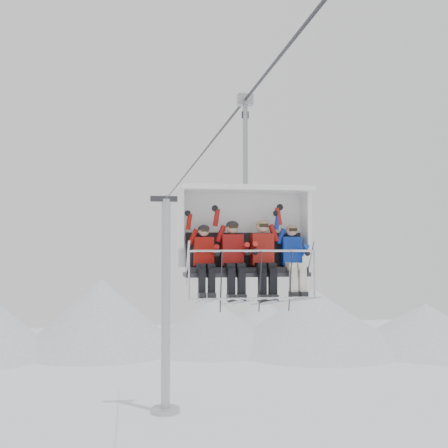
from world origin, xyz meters
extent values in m
cone|color=silver|center=(-5.00, 44.00, 3.50)|extent=(16.00, 16.00, 7.00)
cone|color=silver|center=(6.00, 43.00, 2.50)|extent=(14.00, 14.00, 5.00)
cone|color=silver|center=(16.00, 41.00, 3.00)|extent=(18.00, 18.00, 6.00)
cone|color=silver|center=(27.00, 39.00, 2.25)|extent=(16.00, 16.00, 4.50)
cone|color=silver|center=(12.00, 46.00, 2.25)|extent=(12.00, 12.00, 4.50)
cylinder|color=#A8AAAF|center=(0.00, 22.00, 6.65)|extent=(0.56, 0.56, 13.30)
cylinder|color=#A8AAAF|center=(0.00, 22.00, 0.15)|extent=(1.80, 1.80, 0.30)
cube|color=#313136|center=(0.00, 22.00, 13.30)|extent=(2.00, 0.35, 0.35)
cylinder|color=#313136|center=(0.00, 0.00, 13.30)|extent=(0.06, 50.00, 0.06)
cube|color=black|center=(0.00, -2.63, 9.95)|extent=(2.31, 0.55, 0.10)
cube|color=black|center=(0.00, -2.37, 10.34)|extent=(2.31, 0.10, 0.67)
cube|color=#313136|center=(0.00, -2.63, 9.86)|extent=(2.42, 0.60, 0.08)
cube|color=white|center=(0.00, -2.15, 10.76)|extent=(2.58, 0.10, 1.54)
cube|color=white|center=(0.00, -2.55, 11.52)|extent=(2.58, 0.90, 0.10)
cylinder|color=silver|center=(0.00, -3.18, 10.32)|extent=(2.36, 0.04, 0.04)
cylinder|color=silver|center=(0.00, -3.25, 9.45)|extent=(2.36, 0.04, 0.04)
cylinder|color=#94979C|center=(0.00, -2.53, 12.41)|extent=(0.10, 0.10, 1.78)
cube|color=#94979C|center=(0.00, -2.53, 13.30)|extent=(0.30, 0.18, 0.22)
cube|color=#A9140D|center=(-0.83, -2.59, 10.30)|extent=(0.37, 0.25, 0.55)
sphere|color=tan|center=(-0.83, -2.63, 10.70)|extent=(0.21, 0.21, 0.21)
cube|color=black|center=(-0.92, -3.03, 9.78)|extent=(0.12, 0.15, 0.45)
cube|color=black|center=(-0.74, -3.03, 9.78)|extent=(0.12, 0.15, 0.45)
cube|color=silver|center=(-0.92, -3.13, 9.41)|extent=(0.08, 1.69, 0.26)
cube|color=silver|center=(-0.74, -3.13, 9.41)|extent=(0.08, 1.69, 0.26)
cube|color=#A21412|center=(-0.28, -2.59, 10.33)|extent=(0.41, 0.27, 0.61)
sphere|color=tan|center=(-0.28, -2.63, 10.76)|extent=(0.22, 0.22, 0.22)
cube|color=black|center=(-0.37, -3.03, 9.76)|extent=(0.14, 0.15, 0.49)
cube|color=black|center=(-0.18, -3.03, 9.76)|extent=(0.14, 0.15, 0.49)
cube|color=silver|center=(-0.37, -3.13, 9.37)|extent=(0.09, 1.69, 0.26)
cube|color=silver|center=(-0.18, -3.13, 9.37)|extent=(0.09, 1.69, 0.26)
cube|color=#A71D15|center=(0.32, -2.59, 10.34)|extent=(0.42, 0.28, 0.63)
sphere|color=tan|center=(0.32, -2.63, 10.79)|extent=(0.23, 0.23, 0.23)
cube|color=black|center=(0.22, -3.03, 9.75)|extent=(0.14, 0.15, 0.50)
cube|color=black|center=(0.42, -3.03, 9.75)|extent=(0.14, 0.15, 0.50)
cube|color=silver|center=(0.22, -3.13, 9.36)|extent=(0.10, 1.69, 0.26)
cube|color=silver|center=(0.42, -3.13, 9.36)|extent=(0.10, 1.69, 0.26)
cube|color=#0F33A3|center=(0.91, -2.59, 10.31)|extent=(0.38, 0.25, 0.56)
sphere|color=tan|center=(0.91, -2.63, 10.71)|extent=(0.21, 0.21, 0.21)
cube|color=silver|center=(0.82, -3.03, 9.77)|extent=(0.13, 0.15, 0.45)
cube|color=silver|center=(1.00, -3.03, 9.77)|extent=(0.13, 0.15, 0.45)
cube|color=silver|center=(0.82, -3.13, 9.41)|extent=(0.09, 1.69, 0.26)
cube|color=silver|center=(1.00, -3.13, 9.41)|extent=(0.09, 1.69, 0.26)
camera|label=1|loc=(-2.23, -13.30, 10.44)|focal=45.00mm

